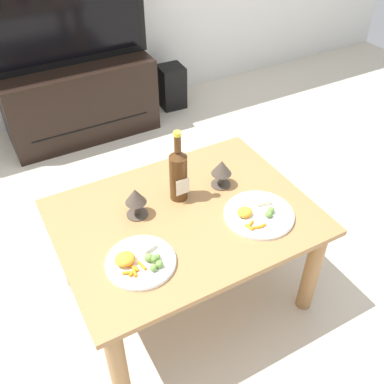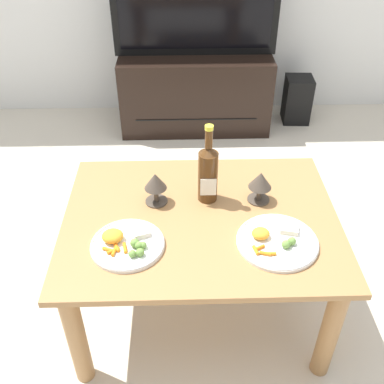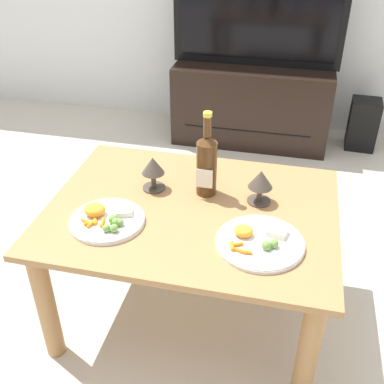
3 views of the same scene
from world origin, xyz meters
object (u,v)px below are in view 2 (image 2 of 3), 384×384
tv_screen (196,8)px  goblet_right (260,182)px  dinner_plate_right (277,241)px  floor_speaker (297,100)px  dining_table (201,235)px  goblet_left (155,183)px  tv_stand (195,91)px  dinner_plate_left (127,243)px  wine_bottle (208,171)px

tv_screen → goblet_right: size_ratio=8.14×
tv_screen → dinner_plate_right: size_ratio=3.69×
tv_screen → floor_speaker: 0.99m
dining_table → goblet_right: bearing=22.5°
dining_table → tv_screen: tv_screen is taller
tv_screen → goblet_left: (-0.21, -1.56, -0.21)m
floor_speaker → goblet_left: goblet_left is taller
goblet_right → goblet_left: bearing=180.0°
tv_stand → dinner_plate_right: 1.84m
floor_speaker → goblet_right: goblet_right is taller
dinner_plate_left → tv_stand: bearing=80.5°
tv_screen → goblet_right: 1.59m
goblet_left → goblet_right: size_ratio=1.03×
floor_speaker → dinner_plate_left: (-1.05, -1.84, 0.36)m
dining_table → dinner_plate_left: dinner_plate_left is taller
goblet_right → dinner_plate_right: 0.26m
dinner_plate_left → wine_bottle: bearing=41.5°
tv_screen → dinner_plate_left: (-0.30, -1.81, -0.29)m
tv_stand → floor_speaker: 0.75m
goblet_right → tv_screen: bearing=97.2°
dining_table → dinner_plate_right: dinner_plate_right is taller
tv_screen → wine_bottle: (-0.01, -1.54, -0.17)m
dining_table → dinner_plate_left: size_ratio=3.99×
goblet_left → dining_table: bearing=-29.4°
goblet_right → dinner_plate_right: size_ratio=0.45×
floor_speaker → dinner_plate_right: bearing=-102.9°
tv_stand → tv_screen: tv_screen is taller
dining_table → tv_stand: size_ratio=1.01×
dinner_plate_right → tv_stand: bearing=97.1°
wine_bottle → goblet_right: 0.21m
tv_stand → dinner_plate_left: (-0.30, -1.81, 0.27)m
dining_table → dinner_plate_right: 0.32m
wine_bottle → goblet_left: wine_bottle is taller
floor_speaker → dinner_plate_left: dinner_plate_left is taller
wine_bottle → goblet_left: (-0.20, -0.02, -0.04)m
dining_table → wine_bottle: size_ratio=3.17×
floor_speaker → goblet_left: bearing=-118.0°
dining_table → tv_screen: size_ratio=0.98×
goblet_right → floor_speaker: bearing=71.0°
tv_screen → tv_stand: bearing=90.0°
dining_table → goblet_left: bearing=150.6°
tv_screen → goblet_right: tv_screen is taller
tv_stand → wine_bottle: bearing=-90.2°
tv_stand → floor_speaker: size_ratio=3.08×
floor_speaker → goblet_right: (-0.55, -1.60, 0.44)m
tv_screen → goblet_left: size_ratio=7.93×
floor_speaker → dinner_plate_right: 1.95m
wine_bottle → dinner_plate_right: (0.23, -0.26, -0.12)m
goblet_left → dinner_plate_right: 0.50m
tv_screen → wine_bottle: tv_screen is taller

